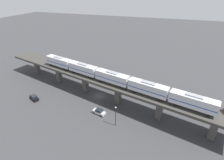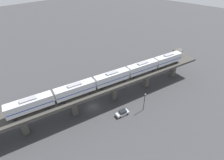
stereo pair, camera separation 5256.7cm
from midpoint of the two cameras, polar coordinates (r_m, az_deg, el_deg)
The scene contains 7 objects.
ground_plane at distance 58.85m, azimuth -31.30°, elevation -14.05°, with size 400.00×400.00×0.00m, color #38383A.
elevated_viaduct at distance 54.47m, azimuth -33.25°, elevation -9.01°, with size 30.07×91.35×8.04m.
subway_train at distance 50.54m, azimuth -27.17°, elevation -4.77°, with size 17.58×61.27×4.45m.
signal_hut at distance 63.51m, azimuth 4.60°, elevation 6.49°, with size 3.89×3.89×3.40m.
street_car_silver at distance 51.54m, azimuth -23.54°, elevation -17.77°, with size 2.83×4.71×1.89m.
delivery_truck at distance 64.19m, azimuth -33.58°, elevation -8.39°, with size 5.59×7.35×3.20m.
street_lamp at distance 48.32m, azimuth -15.39°, elevation -14.10°, with size 0.44×0.44×6.94m.
Camera 2 is at (-36.47, 26.92, 41.57)m, focal length 28.00 mm.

